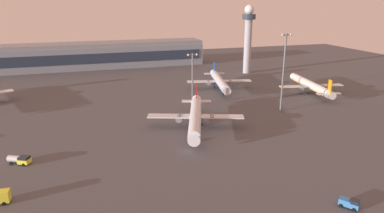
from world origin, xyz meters
name	(u,v)px	position (x,y,z in m)	size (l,w,h in m)	color
ground_plane	(189,151)	(0.00, 0.00, 0.00)	(416.00, 416.00, 0.00)	#4C4C51
terminal_building	(103,55)	(-15.50, 146.09, 8.09)	(132.54, 22.40, 16.40)	gray
control_tower	(248,34)	(67.45, 100.25, 23.35)	(8.00, 8.00, 40.54)	#A8A8B2
airplane_mid_apron	(195,116)	(7.95, 18.45, 4.25)	(33.43, 42.48, 11.23)	silver
airplane_taxiway_distant	(311,85)	(75.63, 46.75, 3.92)	(31.51, 40.32, 10.36)	silver
airplane_terminal_side	(219,81)	(36.55, 67.88, 4.07)	(32.62, 41.64, 10.76)	silver
maintenance_van	(350,203)	(25.01, -38.49, 1.18)	(4.05, 4.49, 2.25)	#3372BF
fuel_truck	(20,159)	(-47.11, 6.06, 1.37)	(6.57, 4.73, 2.35)	yellow
apron_light_west	(192,76)	(14.64, 43.39, 13.09)	(4.80, 0.90, 22.60)	slate
apron_light_east	(284,69)	(47.01, 26.52, 17.50)	(4.80, 0.90, 31.19)	slate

